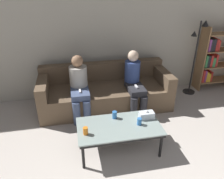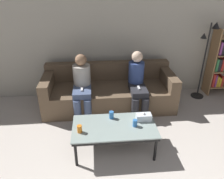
# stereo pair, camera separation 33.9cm
# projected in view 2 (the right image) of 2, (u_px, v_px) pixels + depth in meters

# --- Properties ---
(wall_back) EXTENTS (12.00, 0.06, 2.60)m
(wall_back) POSITION_uv_depth(u_px,v_px,m) (107.00, 34.00, 4.34)
(wall_back) COLOR #B7B2A3
(wall_back) RESTS_ON ground_plane
(couch) EXTENTS (2.48, 0.94, 0.79)m
(couch) POSITION_uv_depth(u_px,v_px,m) (109.00, 91.00, 4.31)
(couch) COLOR brown
(couch) RESTS_ON ground_plane
(coffee_table) EXTENTS (1.19, 0.64, 0.43)m
(coffee_table) POSITION_uv_depth(u_px,v_px,m) (114.00, 128.00, 3.11)
(coffee_table) COLOR #8C9E99
(coffee_table) RESTS_ON ground_plane
(cup_near_left) EXTENTS (0.07, 0.07, 0.10)m
(cup_near_left) POSITION_uv_depth(u_px,v_px,m) (135.00, 123.00, 3.07)
(cup_near_left) COLOR #3372BF
(cup_near_left) RESTS_ON coffee_table
(cup_near_right) EXTENTS (0.07, 0.07, 0.11)m
(cup_near_right) POSITION_uv_depth(u_px,v_px,m) (80.00, 129.00, 2.94)
(cup_near_right) COLOR orange
(cup_near_right) RESTS_ON coffee_table
(cup_far_center) EXTENTS (0.07, 0.07, 0.11)m
(cup_far_center) POSITION_uv_depth(u_px,v_px,m) (111.00, 115.00, 3.24)
(cup_far_center) COLOR #3372BF
(cup_far_center) RESTS_ON coffee_table
(tissue_box) EXTENTS (0.22, 0.12, 0.13)m
(tissue_box) POSITION_uv_depth(u_px,v_px,m) (144.00, 117.00, 3.20)
(tissue_box) COLOR silver
(tissue_box) RESTS_ON coffee_table
(standing_lamp) EXTENTS (0.31, 0.26, 1.57)m
(standing_lamp) POSITION_uv_depth(u_px,v_px,m) (206.00, 54.00, 4.32)
(standing_lamp) COLOR black
(standing_lamp) RESTS_ON ground_plane
(seated_person_left_end) EXTENTS (0.32, 0.67, 1.11)m
(seated_person_left_end) POSITION_uv_depth(u_px,v_px,m) (82.00, 83.00, 3.94)
(seated_person_left_end) COLOR #47567A
(seated_person_left_end) RESTS_ON ground_plane
(seated_person_mid_left) EXTENTS (0.31, 0.70, 1.13)m
(seated_person_mid_left) POSITION_uv_depth(u_px,v_px,m) (137.00, 82.00, 4.00)
(seated_person_mid_left) COLOR #28282D
(seated_person_mid_left) RESTS_ON ground_plane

